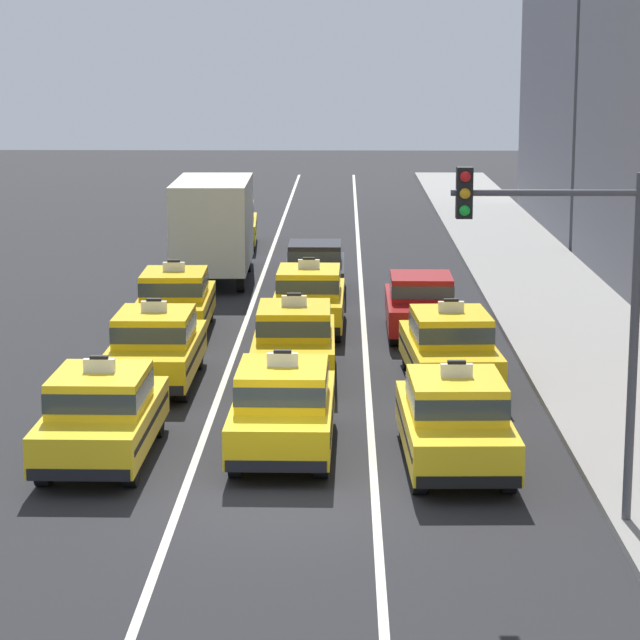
# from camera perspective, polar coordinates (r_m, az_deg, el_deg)

# --- Properties ---
(ground_plane) EXTENTS (160.00, 160.00, 0.00)m
(ground_plane) POSITION_cam_1_polar(r_m,az_deg,el_deg) (22.74, -1.76, -7.59)
(ground_plane) COLOR #232326
(lane_stripe_left_center) EXTENTS (0.14, 80.00, 0.01)m
(lane_stripe_left_center) POSITION_cam_1_polar(r_m,az_deg,el_deg) (42.23, -2.63, 1.16)
(lane_stripe_left_center) COLOR silver
(lane_stripe_left_center) RESTS_ON ground
(lane_stripe_center_right) EXTENTS (0.14, 80.00, 0.01)m
(lane_stripe_center_right) POSITION_cam_1_polar(r_m,az_deg,el_deg) (42.15, 1.72, 1.15)
(lane_stripe_center_right) COLOR silver
(lane_stripe_center_right) RESTS_ON ground
(sidewalk_curb) EXTENTS (4.00, 90.00, 0.15)m
(sidewalk_curb) POSITION_cam_1_polar(r_m,az_deg,el_deg) (37.72, 10.35, -0.10)
(sidewalk_curb) COLOR gray
(sidewalk_curb) RESTS_ON ground
(taxi_left_nearest) EXTENTS (1.85, 4.57, 1.96)m
(taxi_left_nearest) POSITION_cam_1_polar(r_m,az_deg,el_deg) (25.12, -8.98, -3.82)
(taxi_left_nearest) COLOR black
(taxi_left_nearest) RESTS_ON ground
(taxi_left_second) EXTENTS (1.83, 4.57, 1.96)m
(taxi_left_second) POSITION_cam_1_polar(r_m,az_deg,el_deg) (30.59, -6.79, -1.07)
(taxi_left_second) COLOR black
(taxi_left_second) RESTS_ON ground
(taxi_left_third) EXTENTS (1.92, 4.60, 1.96)m
(taxi_left_third) POSITION_cam_1_polar(r_m,az_deg,el_deg) (36.06, -6.00, 0.81)
(taxi_left_third) COLOR black
(taxi_left_third) RESTS_ON ground
(box_truck_left_fourth) EXTENTS (2.39, 7.00, 3.27)m
(box_truck_left_fourth) POSITION_cam_1_polar(r_m,az_deg,el_deg) (44.43, -4.36, 3.95)
(box_truck_left_fourth) COLOR black
(box_truck_left_fourth) RESTS_ON ground
(taxi_left_fifth) EXTENTS (2.02, 4.64, 1.96)m
(taxi_left_fifth) POSITION_cam_1_polar(r_m,az_deg,el_deg) (51.91, -3.64, 3.99)
(taxi_left_fifth) COLOR black
(taxi_left_fifth) RESTS_ON ground
(taxi_center_nearest) EXTENTS (1.87, 4.58, 1.96)m
(taxi_center_nearest) POSITION_cam_1_polar(r_m,az_deg,el_deg) (25.28, -1.53, -3.59)
(taxi_center_nearest) COLOR black
(taxi_center_nearest) RESTS_ON ground
(taxi_center_second) EXTENTS (1.87, 4.58, 1.96)m
(taxi_center_second) POSITION_cam_1_polar(r_m,az_deg,el_deg) (31.04, -1.06, -0.81)
(taxi_center_second) COLOR black
(taxi_center_second) RESTS_ON ground
(taxi_center_third) EXTENTS (1.87, 4.58, 1.96)m
(taxi_center_third) POSITION_cam_1_polar(r_m,az_deg,el_deg) (36.30, -0.45, 0.94)
(taxi_center_third) COLOR black
(taxi_center_third) RESTS_ON ground
(sedan_center_fourth) EXTENTS (1.77, 4.31, 1.58)m
(sedan_center_fourth) POSITION_cam_1_polar(r_m,az_deg,el_deg) (41.66, -0.21, 2.21)
(sedan_center_fourth) COLOR black
(sedan_center_fourth) RESTS_ON ground
(taxi_right_nearest) EXTENTS (1.94, 4.61, 1.96)m
(taxi_right_nearest) POSITION_cam_1_polar(r_m,az_deg,el_deg) (24.56, 5.58, -4.08)
(taxi_right_nearest) COLOR black
(taxi_right_nearest) RESTS_ON ground
(taxi_right_second) EXTENTS (2.05, 4.65, 1.96)m
(taxi_right_second) POSITION_cam_1_polar(r_m,az_deg,el_deg) (30.47, 5.36, -1.09)
(taxi_right_second) COLOR black
(taxi_right_second) RESTS_ON ground
(sedan_right_third) EXTENTS (1.78, 4.31, 1.58)m
(sedan_right_third) POSITION_cam_1_polar(r_m,az_deg,el_deg) (35.83, 4.17, 0.72)
(sedan_right_third) COLOR black
(sedan_right_third) RESTS_ON ground
(traffic_light_pole) EXTENTS (2.87, 0.33, 5.58)m
(traffic_light_pole) POSITION_cam_1_polar(r_m,az_deg,el_deg) (21.03, 10.34, 1.44)
(traffic_light_pole) COLOR #47474C
(traffic_light_pole) RESTS_ON ground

